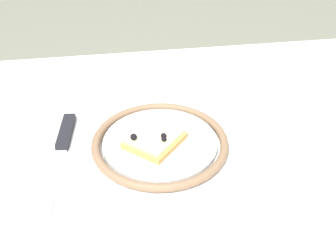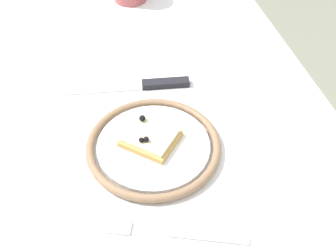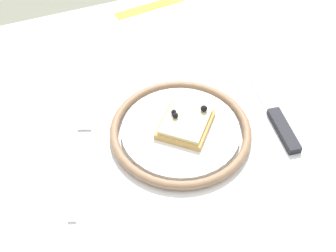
% 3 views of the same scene
% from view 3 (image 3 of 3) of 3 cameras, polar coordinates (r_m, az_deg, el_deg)
% --- Properties ---
extents(dining_table, '(1.17, 0.73, 0.71)m').
position_cam_3_polar(dining_table, '(0.83, 4.20, -2.76)').
color(dining_table, white).
rests_on(dining_table, ground_plane).
extents(plate, '(0.22, 0.22, 0.02)m').
position_cam_3_polar(plate, '(0.72, 1.55, -0.61)').
color(plate, white).
rests_on(plate, dining_table).
extents(pizza_slice_near, '(0.11, 0.11, 0.03)m').
position_cam_3_polar(pizza_slice_near, '(0.72, 2.18, 0.40)').
color(pizza_slice_near, tan).
rests_on(pizza_slice_near, plate).
extents(knife, '(0.05, 0.24, 0.01)m').
position_cam_3_polar(knife, '(0.77, 13.09, 1.21)').
color(knife, silver).
rests_on(knife, dining_table).
extents(fork, '(0.09, 0.19, 0.00)m').
position_cam_3_polar(fork, '(0.70, -10.77, -4.30)').
color(fork, '#B9B9B9').
rests_on(fork, dining_table).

